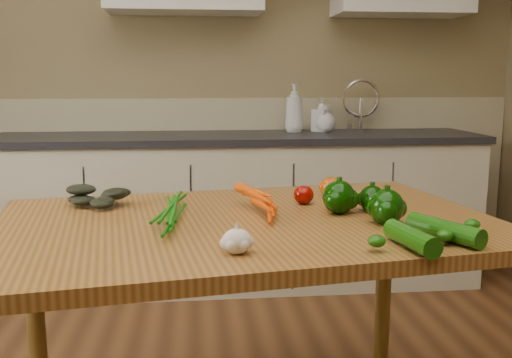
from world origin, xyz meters
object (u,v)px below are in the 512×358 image
object	(u,v)px
pepper_c	(387,207)
tomato_b	(331,187)
table	(248,247)
carrot_bunch	(234,204)
soap_bottle_a	(294,108)
zucchini_b	(412,238)
zucchini_a	(445,230)
tomato_a	(304,195)
pepper_b	(372,199)
pepper_a	(339,197)
tomato_c	(341,191)
soap_bottle_c	(325,118)
leafy_greens	(95,190)
garlic_bulb	(237,241)
soap_bottle_b	(321,115)

from	to	relation	value
pepper_c	tomato_b	bearing A→B (deg)	100.65
table	carrot_bunch	xyz separation A→B (m)	(-0.04, 0.05, 0.13)
soap_bottle_a	zucchini_b	size ratio (longest dim) A/B	1.51
tomato_b	zucchini_a	xyz separation A→B (m)	(0.17, -0.57, -0.01)
tomato_a	zucchini_b	distance (m)	0.57
pepper_b	tomato_a	bearing A→B (deg)	146.28
pepper_a	zucchini_a	distance (m)	0.39
pepper_b	tomato_c	size ratio (longest dim) A/B	1.05
soap_bottle_c	pepper_a	bearing A→B (deg)	145.01
leafy_greens	pepper_c	distance (m)	0.95
garlic_bulb	pepper_c	world-z (taller)	pepper_c
pepper_c	tomato_b	xyz separation A→B (m)	(-0.07, 0.39, -0.01)
garlic_bulb	leafy_greens	bearing A→B (deg)	127.09
soap_bottle_a	tomato_b	world-z (taller)	soap_bottle_a
garlic_bulb	tomato_b	xyz separation A→B (m)	(0.38, 0.63, 0.01)
soap_bottle_c	zucchini_a	distance (m)	2.04
carrot_bunch	soap_bottle_b	bearing A→B (deg)	60.69
soap_bottle_b	tomato_a	distance (m)	1.64
pepper_c	zucchini_a	size ratio (longest dim) A/B	0.45
pepper_b	tomato_a	size ratio (longest dim) A/B	1.20
soap_bottle_a	zucchini_a	world-z (taller)	soap_bottle_a
carrot_bunch	tomato_c	bearing A→B (deg)	16.64
soap_bottle_b	soap_bottle_c	distance (m)	0.04
zucchini_b	zucchini_a	bearing A→B (deg)	29.87
leafy_greens	pepper_a	xyz separation A→B (m)	(0.79, -0.19, -0.00)
carrot_bunch	pepper_c	bearing A→B (deg)	-27.40
soap_bottle_b	zucchini_a	bearing A→B (deg)	-51.52
soap_bottle_b	tomato_b	size ratio (longest dim) A/B	2.51
pepper_a	zucchini_b	world-z (taller)	pepper_a
garlic_bulb	tomato_a	size ratio (longest dim) A/B	1.05
table	tomato_b	xyz separation A→B (m)	(0.32, 0.29, 0.13)
garlic_bulb	table	bearing A→B (deg)	80.15
tomato_c	zucchini_b	world-z (taller)	tomato_c
carrot_bunch	tomato_c	size ratio (longest dim) A/B	3.50
soap_bottle_a	pepper_b	distance (m)	1.71
table	soap_bottle_c	size ratio (longest dim) A/B	9.93
soap_bottle_a	pepper_a	world-z (taller)	soap_bottle_a
table	carrot_bunch	distance (m)	0.14
tomato_a	pepper_a	bearing A→B (deg)	-59.64
carrot_bunch	pepper_c	distance (m)	0.46
pepper_c	zucchini_a	xyz separation A→B (m)	(0.10, -0.18, -0.02)
pepper_b	tomato_c	distance (m)	0.18
carrot_bunch	pepper_c	xyz separation A→B (m)	(0.44, -0.15, 0.01)
zucchini_a	zucchini_b	bearing A→B (deg)	-150.13
soap_bottle_a	soap_bottle_c	size ratio (longest dim) A/B	1.79
pepper_a	tomato_b	xyz separation A→B (m)	(0.03, 0.24, -0.01)
pepper_b	carrot_bunch	bearing A→B (deg)	-178.08
garlic_bulb	tomato_c	xyz separation A→B (m)	(0.41, 0.57, 0.01)
soap_bottle_a	garlic_bulb	world-z (taller)	soap_bottle_a
garlic_bulb	pepper_b	size ratio (longest dim) A/B	0.87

